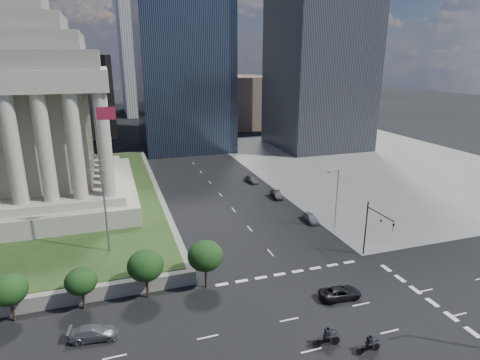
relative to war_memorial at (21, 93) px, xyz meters
name	(u,v)px	position (x,y,z in m)	size (l,w,h in m)	color
ground	(177,144)	(34.00, 52.00, -21.40)	(500.00, 500.00, 0.00)	black
sidewalk_ne	(372,162)	(80.00, 12.00, -21.38)	(68.00, 90.00, 0.03)	slate
war_memorial	(21,93)	(0.00, 0.00, 0.00)	(34.00, 34.00, 39.00)	#A39888
flagpole	(103,171)	(12.17, -24.00, -8.29)	(2.52, 0.24, 20.00)	slate
midrise_glass	(182,47)	(36.00, 47.00, 8.60)	(26.00, 26.00, 60.00)	black
building_filler_ne	(241,101)	(66.00, 82.00, -11.40)	(20.00, 30.00, 20.00)	brown
building_filler_nw	(79,95)	(4.00, 82.00, -7.40)	(24.00, 30.00, 28.00)	brown
traffic_signal_ne	(374,225)	(46.50, -34.30, -16.15)	(0.30, 5.74, 8.00)	black
street_lamp_north	(336,195)	(47.33, -23.00, -15.74)	(2.13, 0.22, 10.00)	slate
pickup_truck	(340,293)	(37.38, -41.12, -20.71)	(4.95, 2.28, 1.38)	black
suv_grey	(94,333)	(10.15, -39.67, -20.70)	(4.83, 1.96, 1.40)	#53555A
parked_sedan_near	(311,218)	(44.90, -19.49, -20.67)	(1.73, 4.30, 1.47)	gray
parked_sedan_mid	(276,195)	(44.16, -6.39, -20.68)	(1.52, 4.35, 1.43)	black
parked_sedan_far	(252,179)	(43.00, 5.10, -20.62)	(4.57, 1.84, 1.56)	#52545A
motorcycle_lead	(369,344)	(35.01, -49.93, -20.43)	(2.60, 0.71, 1.94)	black
motorcycle_trail	(326,337)	(31.66, -47.86, -20.32)	(2.89, 0.79, 2.15)	black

